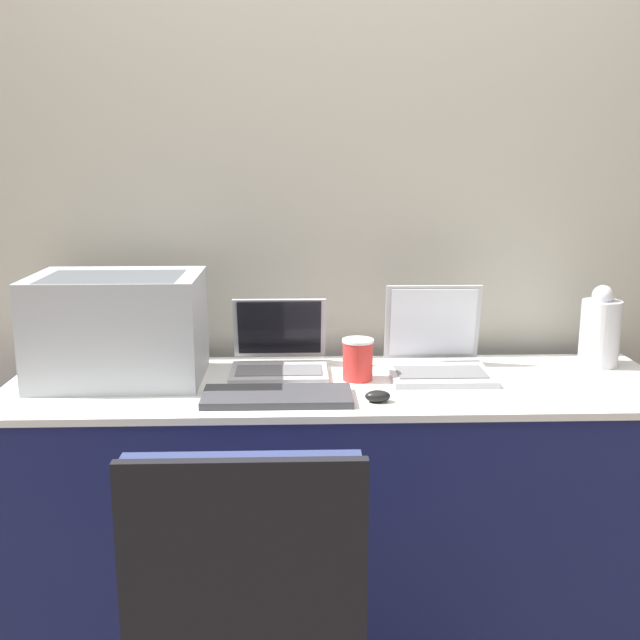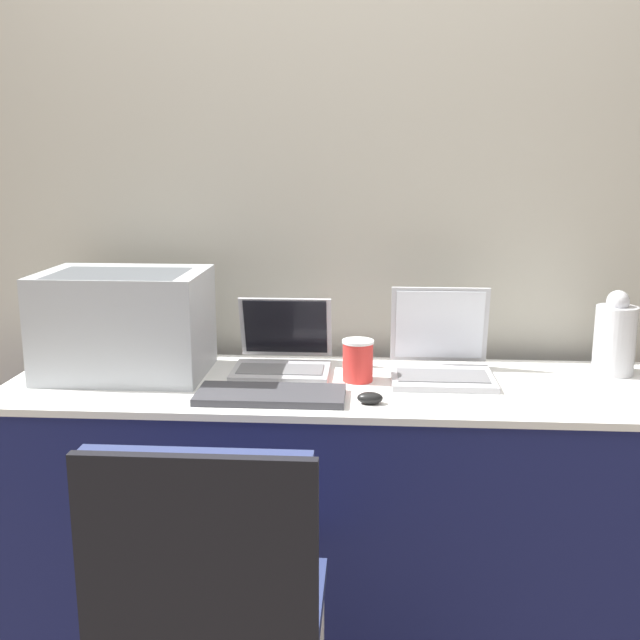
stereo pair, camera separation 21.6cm
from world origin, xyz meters
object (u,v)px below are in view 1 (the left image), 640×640
laptop_right (437,354)px  external_keyboard (277,396)px  mouse (378,396)px  metal_pitcher (600,330)px  coffee_cup (358,359)px  printer (118,324)px  chair (248,603)px  laptop_left (279,356)px

laptop_right → external_keyboard: laptop_right is taller
external_keyboard → mouse: size_ratio=5.85×
metal_pitcher → coffee_cup: bearing=-170.5°
laptop_right → coffee_cup: size_ratio=2.43×
printer → chair: bearing=-62.1°
laptop_left → laptop_right: size_ratio=0.98×
laptop_right → metal_pitcher: same height
coffee_cup → mouse: bearing=-79.9°
metal_pitcher → laptop_right: bearing=-173.2°
metal_pitcher → chair: (-1.05, -0.89, -0.35)m
coffee_cup → external_keyboard: bearing=-142.0°
laptop_right → chair: (-0.53, -0.83, -0.29)m
printer → mouse: printer is taller
mouse → laptop_right: bearing=52.5°
laptop_left → external_keyboard: (-0.00, -0.28, -0.04)m
coffee_cup → chair: coffee_cup is taller
printer → mouse: bearing=-17.5°
external_keyboard → metal_pitcher: 1.05m
laptop_left → external_keyboard: laptop_left is taller
mouse → chair: bearing=-119.7°
laptop_left → laptop_right: 0.48m
laptop_left → chair: bearing=-93.2°
mouse → coffee_cup: bearing=100.1°
external_keyboard → laptop_left: bearing=90.0°
laptop_left → metal_pitcher: metal_pitcher is taller
laptop_right → mouse: 0.35m
laptop_right → metal_pitcher: 0.53m
chair → laptop_right: bearing=57.5°
laptop_left → chair: size_ratio=0.32×
laptop_right → metal_pitcher: bearing=6.8°
laptop_right → mouse: bearing=-127.5°
coffee_cup → metal_pitcher: metal_pitcher is taller
printer → chair: printer is taller
chair → external_keyboard: bearing=85.3°
printer → coffee_cup: 0.70m
laptop_left → mouse: bearing=-48.6°
laptop_left → metal_pitcher: (1.00, 0.03, 0.07)m
external_keyboard → mouse: bearing=-5.6°
printer → metal_pitcher: 1.47m
coffee_cup → metal_pitcher: size_ratio=0.48×
laptop_right → external_keyboard: size_ratio=0.74×
laptop_right → coffee_cup: bearing=-165.0°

